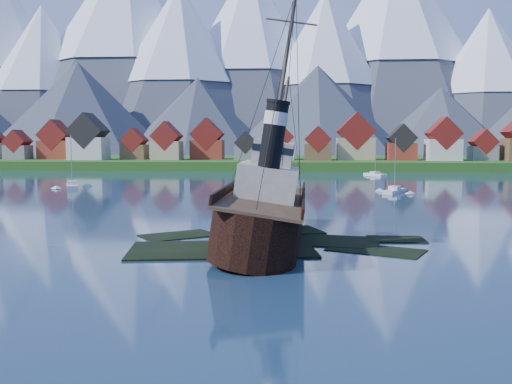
# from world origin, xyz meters

# --- Properties ---
(ground) EXTENTS (1400.00, 1400.00, 0.00)m
(ground) POSITION_xyz_m (0.00, 0.00, 0.00)
(ground) COLOR #1C334E
(ground) RESTS_ON ground
(shoal) EXTENTS (31.71, 21.24, 1.14)m
(shoal) POSITION_xyz_m (1.78, 2.15, -0.35)
(shoal) COLOR black
(shoal) RESTS_ON ground
(shore_bank) EXTENTS (600.00, 80.00, 3.20)m
(shore_bank) POSITION_xyz_m (0.00, 170.00, 0.00)
(shore_bank) COLOR #1C4A15
(shore_bank) RESTS_ON ground
(seawall) EXTENTS (600.00, 2.50, 2.00)m
(seawall) POSITION_xyz_m (0.00, 132.00, 0.00)
(seawall) COLOR #3F3D38
(seawall) RESTS_ON ground
(town) EXTENTS (250.96, 16.69, 17.30)m
(town) POSITION_xyz_m (-33.12, 152.18, 8.99)
(town) COLOR maroon
(town) RESTS_ON ground
(mountains) EXTENTS (965.00, 340.00, 205.00)m
(mountains) POSITION_xyz_m (-0.79, 481.26, 89.34)
(mountains) COLOR #2D333D
(mountains) RESTS_ON ground
(tugboat_wreck) EXTENTS (7.77, 33.49, 26.54)m
(tugboat_wreck) POSITION_xyz_m (0.47, 4.36, 3.32)
(tugboat_wreck) COLOR black
(tugboat_wreck) RESTS_ON ground
(sailboat_c) EXTENTS (5.74, 9.58, 12.10)m
(sailboat_c) POSITION_xyz_m (-45.20, 65.85, 0.27)
(sailboat_c) COLOR silver
(sailboat_c) RESTS_ON ground
(sailboat_d) EXTENTS (5.89, 8.34, 11.43)m
(sailboat_d) POSITION_xyz_m (23.93, 58.71, 0.26)
(sailboat_d) COLOR silver
(sailboat_d) RESTS_ON ground
(sailboat_e) EXTENTS (6.01, 8.96, 10.34)m
(sailboat_e) POSITION_xyz_m (27.26, 111.09, 0.23)
(sailboat_e) COLOR silver
(sailboat_e) RESTS_ON ground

